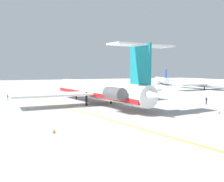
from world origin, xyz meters
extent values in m
plane|color=#ADADA8|center=(0.00, 0.00, 0.00)|extent=(336.43, 336.43, 0.00)
cylinder|color=white|center=(-3.34, 4.97, 3.37)|extent=(38.15, 8.77, 4.05)
cone|color=white|center=(-22.16, 2.59, 3.37)|extent=(4.67, 4.38, 3.89)
cone|color=white|center=(15.48, 7.35, 3.74)|extent=(6.29, 4.15, 3.44)
cube|color=#B2191E|center=(-3.34, 4.97, 2.46)|extent=(37.32, 8.75, 0.89)
cube|color=white|center=(-2.87, -5.51, 2.66)|extent=(6.68, 16.99, 0.40)
cube|color=white|center=(-5.49, 15.24, 2.66)|extent=(10.01, 17.86, 0.40)
cylinder|color=#515156|center=(10.03, 3.38, 3.68)|extent=(5.31, 2.96, 2.35)
cube|color=white|center=(9.94, 4.08, 3.68)|extent=(3.17, 1.66, 0.49)
cylinder|color=#515156|center=(9.22, 9.84, 3.68)|extent=(5.31, 2.96, 2.35)
cube|color=white|center=(9.30, 9.14, 3.68)|extent=(3.17, 1.66, 0.49)
cube|color=teal|center=(12.97, 7.03, 8.98)|extent=(5.49, 1.09, 7.17)
cube|color=white|center=(13.79, 3.86, 12.28)|extent=(4.50, 6.33, 0.28)
cube|color=white|center=(12.98, 10.31, 12.28)|extent=(4.50, 6.33, 0.28)
cylinder|color=black|center=(-14.84, 3.52, 1.53)|extent=(0.45, 0.45, 3.07)
cylinder|color=black|center=(-1.68, 1.92, 1.53)|extent=(0.45, 0.45, 3.07)
cylinder|color=black|center=(-2.49, 8.34, 1.53)|extent=(0.45, 0.45, 3.07)
cylinder|color=silver|center=(-68.06, 69.61, 2.45)|extent=(25.55, 13.57, 3.17)
cone|color=silver|center=(-80.19, 74.95, 2.45)|extent=(3.59, 3.80, 3.01)
cube|color=silver|center=(-71.13, 62.62, 2.13)|extent=(9.09, 12.94, 0.38)
cube|color=silver|center=(-64.98, 76.60, 2.13)|extent=(9.09, 12.94, 0.38)
cube|color=#19429E|center=(-57.77, 65.09, 6.20)|extent=(3.29, 1.68, 4.32)
cylinder|color=black|center=(-68.06, 69.61, 1.07)|extent=(0.38, 0.38, 2.13)
cylinder|color=silver|center=(-27.01, 61.78, 2.72)|extent=(29.61, 5.84, 3.52)
cone|color=silver|center=(-41.68, 60.61, 2.72)|extent=(3.13, 3.56, 3.34)
cube|color=silver|center=(-26.34, 53.33, 2.37)|extent=(6.17, 13.79, 0.42)
cube|color=silver|center=(-27.68, 70.23, 2.37)|extent=(6.17, 13.79, 0.42)
cylinder|color=black|center=(-27.01, 61.78, 1.18)|extent=(0.42, 0.42, 2.37)
cylinder|color=black|center=(7.89, 27.88, 0.43)|extent=(0.11, 0.11, 0.87)
cylinder|color=black|center=(8.04, 27.89, 0.43)|extent=(0.11, 0.11, 0.87)
cylinder|color=#191E4C|center=(7.97, 27.89, 1.21)|extent=(0.29, 0.29, 0.69)
sphere|color=#DBB28E|center=(7.97, 27.89, 1.69)|extent=(0.27, 0.27, 0.27)
cylinder|color=#191E4C|center=(7.77, 27.88, 1.25)|extent=(0.08, 0.08, 0.58)
cylinder|color=#191E4C|center=(8.16, 27.89, 1.25)|extent=(0.08, 0.08, 0.58)
cylinder|color=black|center=(-19.96, -13.65, 0.39)|extent=(0.10, 0.10, 0.78)
cylinder|color=black|center=(-19.82, -13.67, 0.39)|extent=(0.10, 0.10, 0.78)
cylinder|color=#262628|center=(-19.89, -13.66, 1.09)|extent=(0.26, 0.26, 0.62)
sphere|color=tan|center=(-19.89, -13.66, 1.52)|extent=(0.24, 0.24, 0.24)
cylinder|color=#262628|center=(-20.06, -13.63, 1.12)|extent=(0.07, 0.07, 0.52)
cylinder|color=#262628|center=(-19.72, -13.69, 1.12)|extent=(0.07, 0.07, 0.52)
cone|color=#EA590F|center=(20.37, -9.96, 0.28)|extent=(0.40, 0.40, 0.55)
cone|color=#EA590F|center=(18.46, 20.59, 0.28)|extent=(0.40, 0.40, 0.55)
cube|color=gold|center=(-3.34, -3.46, 0.00)|extent=(87.94, 16.03, 0.01)
camera|label=1|loc=(52.06, -16.44, 7.90)|focal=40.78mm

